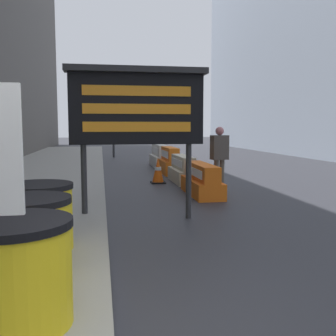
{
  "coord_description": "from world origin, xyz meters",
  "views": [
    {
      "loc": [
        -0.07,
        -2.42,
        1.62
      ],
      "look_at": [
        1.44,
        6.4,
        0.69
      ],
      "focal_mm": 42.0,
      "sensor_mm": 36.0,
      "label": 1
    }
  ],
  "objects_px": {
    "traffic_cone_near": "(158,171)",
    "message_board": "(137,108)",
    "jersey_barrier_white": "(160,157)",
    "jersey_barrier_orange_far": "(202,181)",
    "pedestrian_worker": "(219,153)",
    "barrel_drum_foreground": "(15,273)",
    "jersey_barrier_orange_near": "(170,162)",
    "barrel_drum_middle": "(27,238)",
    "traffic_light_near_curb": "(113,103)",
    "jersey_barrier_cream": "(183,171)",
    "barrel_drum_back": "(37,217)"
  },
  "relations": [
    {
      "from": "barrel_drum_foreground",
      "to": "traffic_cone_near",
      "type": "bearing_deg",
      "value": 74.67
    },
    {
      "from": "traffic_cone_near",
      "to": "jersey_barrier_white",
      "type": "bearing_deg",
      "value": 80.96
    },
    {
      "from": "barrel_drum_back",
      "to": "traffic_cone_near",
      "type": "xyz_separation_m",
      "value": [
        2.38,
        6.36,
        -0.19
      ]
    },
    {
      "from": "message_board",
      "to": "jersey_barrier_cream",
      "type": "bearing_deg",
      "value": 68.77
    },
    {
      "from": "jersey_barrier_cream",
      "to": "jersey_barrier_white",
      "type": "bearing_deg",
      "value": 90.0
    },
    {
      "from": "barrel_drum_middle",
      "to": "message_board",
      "type": "height_order",
      "value": "message_board"
    },
    {
      "from": "jersey_barrier_cream",
      "to": "pedestrian_worker",
      "type": "height_order",
      "value": "pedestrian_worker"
    },
    {
      "from": "barrel_drum_back",
      "to": "pedestrian_worker",
      "type": "distance_m",
      "value": 6.21
    },
    {
      "from": "barrel_drum_back",
      "to": "jersey_barrier_white",
      "type": "relative_size",
      "value": 0.39
    },
    {
      "from": "jersey_barrier_white",
      "to": "message_board",
      "type": "bearing_deg",
      "value": -100.81
    },
    {
      "from": "message_board",
      "to": "traffic_light_near_curb",
      "type": "bearing_deg",
      "value": 89.78
    },
    {
      "from": "message_board",
      "to": "pedestrian_worker",
      "type": "distance_m",
      "value": 3.95
    },
    {
      "from": "barrel_drum_back",
      "to": "message_board",
      "type": "relative_size",
      "value": 0.33
    },
    {
      "from": "traffic_cone_near",
      "to": "message_board",
      "type": "bearing_deg",
      "value": -102.68
    },
    {
      "from": "jersey_barrier_cream",
      "to": "traffic_light_near_curb",
      "type": "bearing_deg",
      "value": 99.68
    },
    {
      "from": "message_board",
      "to": "traffic_light_near_curb",
      "type": "xyz_separation_m",
      "value": [
        0.05,
        14.45,
        0.96
      ]
    },
    {
      "from": "jersey_barrier_orange_far",
      "to": "traffic_cone_near",
      "type": "bearing_deg",
      "value": 109.38
    },
    {
      "from": "pedestrian_worker",
      "to": "traffic_light_near_curb",
      "type": "bearing_deg",
      "value": 92.05
    },
    {
      "from": "jersey_barrier_white",
      "to": "traffic_cone_near",
      "type": "distance_m",
      "value": 4.79
    },
    {
      "from": "barrel_drum_back",
      "to": "pedestrian_worker",
      "type": "relative_size",
      "value": 0.53
    },
    {
      "from": "barrel_drum_back",
      "to": "traffic_cone_near",
      "type": "bearing_deg",
      "value": 69.47
    },
    {
      "from": "traffic_light_near_curb",
      "to": "pedestrian_worker",
      "type": "relative_size",
      "value": 2.46
    },
    {
      "from": "message_board",
      "to": "traffic_cone_near",
      "type": "bearing_deg",
      "value": 77.32
    },
    {
      "from": "pedestrian_worker",
      "to": "jersey_barrier_cream",
      "type": "bearing_deg",
      "value": 103.31
    },
    {
      "from": "jersey_barrier_orange_far",
      "to": "barrel_drum_back",
      "type": "bearing_deg",
      "value": -126.59
    },
    {
      "from": "jersey_barrier_orange_near",
      "to": "jersey_barrier_white",
      "type": "xyz_separation_m",
      "value": [
        -0.0,
        2.46,
        -0.0
      ]
    },
    {
      "from": "jersey_barrier_orange_far",
      "to": "traffic_cone_near",
      "type": "xyz_separation_m",
      "value": [
        -0.75,
        2.14,
        0.03
      ]
    },
    {
      "from": "jersey_barrier_orange_near",
      "to": "barrel_drum_middle",
      "type": "bearing_deg",
      "value": -107.87
    },
    {
      "from": "jersey_barrier_white",
      "to": "traffic_cone_near",
      "type": "xyz_separation_m",
      "value": [
        -0.75,
        -4.73,
        -0.04
      ]
    },
    {
      "from": "barrel_drum_middle",
      "to": "jersey_barrier_white",
      "type": "bearing_deg",
      "value": 75.61
    },
    {
      "from": "barrel_drum_foreground",
      "to": "jersey_barrier_orange_near",
      "type": "relative_size",
      "value": 0.5
    },
    {
      "from": "barrel_drum_middle",
      "to": "pedestrian_worker",
      "type": "xyz_separation_m",
      "value": [
        3.73,
        5.85,
        0.41
      ]
    },
    {
      "from": "jersey_barrier_orange_far",
      "to": "jersey_barrier_white",
      "type": "xyz_separation_m",
      "value": [
        0.0,
        6.87,
        0.07
      ]
    },
    {
      "from": "message_board",
      "to": "jersey_barrier_cream",
      "type": "height_order",
      "value": "message_board"
    },
    {
      "from": "barrel_drum_back",
      "to": "message_board",
      "type": "xyz_separation_m",
      "value": [
        1.38,
        1.93,
        1.4
      ]
    },
    {
      "from": "traffic_cone_near",
      "to": "traffic_light_near_curb",
      "type": "distance_m",
      "value": 10.37
    },
    {
      "from": "barrel_drum_foreground",
      "to": "barrel_drum_back",
      "type": "distance_m",
      "value": 1.88
    },
    {
      "from": "jersey_barrier_white",
      "to": "traffic_cone_near",
      "type": "height_order",
      "value": "jersey_barrier_white"
    },
    {
      "from": "barrel_drum_foreground",
      "to": "traffic_cone_near",
      "type": "relative_size",
      "value": 1.16
    },
    {
      "from": "jersey_barrier_orange_far",
      "to": "traffic_light_near_curb",
      "type": "bearing_deg",
      "value": 97.95
    },
    {
      "from": "jersey_barrier_white",
      "to": "traffic_light_near_curb",
      "type": "height_order",
      "value": "traffic_light_near_curb"
    },
    {
      "from": "message_board",
      "to": "jersey_barrier_cream",
      "type": "distance_m",
      "value": 5.09
    },
    {
      "from": "barrel_drum_foreground",
      "to": "pedestrian_worker",
      "type": "relative_size",
      "value": 0.53
    },
    {
      "from": "jersey_barrier_orange_far",
      "to": "traffic_cone_near",
      "type": "distance_m",
      "value": 2.27
    },
    {
      "from": "message_board",
      "to": "pedestrian_worker",
      "type": "xyz_separation_m",
      "value": [
        2.39,
        2.98,
        -0.99
      ]
    },
    {
      "from": "jersey_barrier_orange_near",
      "to": "pedestrian_worker",
      "type": "height_order",
      "value": "pedestrian_worker"
    },
    {
      "from": "barrel_drum_foreground",
      "to": "jersey_barrier_orange_far",
      "type": "distance_m",
      "value": 6.81
    },
    {
      "from": "barrel_drum_middle",
      "to": "traffic_light_near_curb",
      "type": "bearing_deg",
      "value": 85.41
    },
    {
      "from": "message_board",
      "to": "traffic_cone_near",
      "type": "height_order",
      "value": "message_board"
    },
    {
      "from": "jersey_barrier_orange_near",
      "to": "traffic_cone_near",
      "type": "distance_m",
      "value": 2.4
    }
  ]
}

